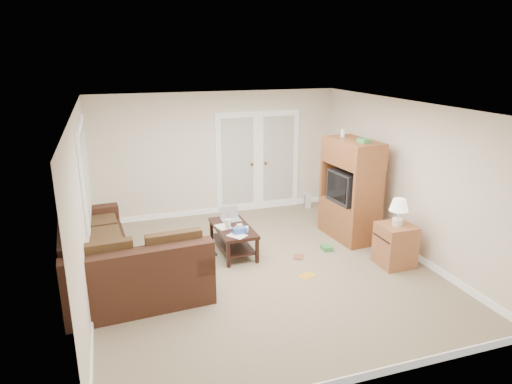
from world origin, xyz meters
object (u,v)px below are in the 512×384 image
object	(u,v)px
coffee_table	(233,238)
side_cabinet	(396,242)
sectional_sofa	(112,260)
tv_armoire	(350,189)

from	to	relation	value
coffee_table	side_cabinet	size ratio (longest dim) A/B	1.03
sectional_sofa	coffee_table	world-z (taller)	sectional_sofa
coffee_table	tv_armoire	world-z (taller)	tv_armoire
sectional_sofa	tv_armoire	size ratio (longest dim) A/B	1.53
coffee_table	side_cabinet	xyz separation A→B (m)	(2.29, -1.27, 0.14)
coffee_table	tv_armoire	xyz separation A→B (m)	(2.17, -0.01, 0.65)
coffee_table	side_cabinet	distance (m)	2.62
sectional_sofa	coffee_table	xyz separation A→B (m)	(1.95, 0.48, -0.10)
sectional_sofa	tv_armoire	bearing A→B (deg)	2.65
sectional_sofa	side_cabinet	bearing A→B (deg)	-14.42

